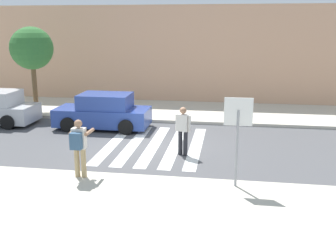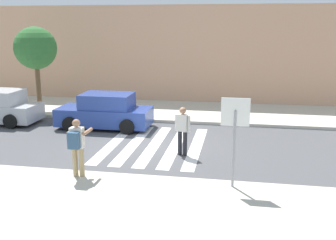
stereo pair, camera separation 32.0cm
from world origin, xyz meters
TOP-DOWN VIEW (x-y plane):
  - ground_plane at (0.00, 0.00)m, footprint 120.00×120.00m
  - sidewalk_near at (0.00, -6.20)m, footprint 60.00×6.00m
  - sidewalk_far at (0.00, 6.00)m, footprint 60.00×4.80m
  - building_facade_far at (0.00, 10.40)m, footprint 56.00×4.00m
  - crosswalk_stripe_0 at (-1.60, 0.20)m, footprint 0.44×5.20m
  - crosswalk_stripe_1 at (-0.80, 0.20)m, footprint 0.44×5.20m
  - crosswalk_stripe_2 at (0.00, 0.20)m, footprint 0.44×5.20m
  - crosswalk_stripe_3 at (0.80, 0.20)m, footprint 0.44×5.20m
  - crosswalk_stripe_4 at (1.60, 0.20)m, footprint 0.44×5.20m
  - stop_sign at (3.02, -3.61)m, footprint 0.76×0.08m
  - photographer_with_backpack at (-1.45, -3.67)m, footprint 0.59×0.84m
  - pedestrian_crossing at (1.22, -0.81)m, footprint 0.56×0.34m
  - parked_car_blue at (-2.67, 2.30)m, footprint 4.10×1.92m
  - street_tree_west at (-7.03, 4.62)m, footprint 2.12×2.12m

SIDE VIEW (x-z plane):
  - ground_plane at x=0.00m, z-range 0.00..0.00m
  - crosswalk_stripe_0 at x=-1.60m, z-range 0.00..0.01m
  - crosswalk_stripe_1 at x=-0.80m, z-range 0.00..0.01m
  - crosswalk_stripe_2 at x=0.00m, z-range 0.00..0.01m
  - crosswalk_stripe_3 at x=0.80m, z-range 0.00..0.01m
  - crosswalk_stripe_4 at x=1.60m, z-range 0.00..0.01m
  - sidewalk_near at x=0.00m, z-range 0.00..0.14m
  - sidewalk_far at x=0.00m, z-range 0.00..0.14m
  - parked_car_blue at x=-2.67m, z-range -0.05..1.50m
  - pedestrian_crossing at x=1.22m, z-range 0.11..1.84m
  - photographer_with_backpack at x=-1.45m, z-range 0.31..2.03m
  - stop_sign at x=3.02m, z-range 0.70..3.19m
  - building_facade_far at x=0.00m, z-range 0.00..5.56m
  - street_tree_west at x=-7.03m, z-range 1.18..5.43m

